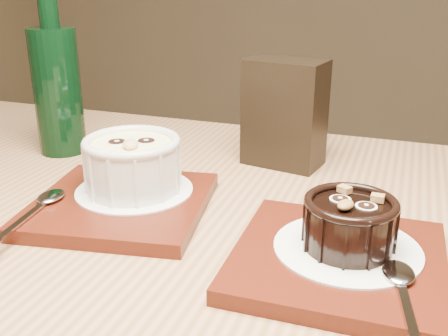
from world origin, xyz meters
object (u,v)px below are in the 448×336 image
object	(u,v)px
tray_left	(121,204)
tray_right	(338,260)
ramekin_white	(133,162)
ramekin_dark	(350,221)
table	(191,319)
condiment_stand	(285,113)
green_bottle	(57,86)

from	to	relation	value
tray_left	tray_right	xyz separation A→B (m)	(0.24, -0.05, 0.00)
ramekin_white	ramekin_dark	world-z (taller)	ramekin_white
table	ramekin_white	world-z (taller)	ramekin_white
condiment_stand	table	bearing A→B (deg)	-100.46
tray_right	ramekin_dark	bearing A→B (deg)	55.31
ramekin_white	ramekin_dark	bearing A→B (deg)	-38.14
table	ramekin_white	distance (m)	0.18
ramekin_dark	green_bottle	distance (m)	0.46
table	ramekin_dark	size ratio (longest dim) A/B	15.17
ramekin_dark	condiment_stand	bearing A→B (deg)	134.02
ramekin_dark	table	bearing A→B (deg)	-158.51
tray_left	tray_right	distance (m)	0.24
ramekin_white	condiment_stand	distance (m)	0.22
ramekin_white	ramekin_dark	distance (m)	0.25
green_bottle	ramekin_white	bearing A→B (deg)	-36.71
tray_left	ramekin_dark	distance (m)	0.25
table	condiment_stand	world-z (taller)	condiment_stand
ramekin_white	tray_right	xyz separation A→B (m)	(0.23, -0.07, -0.04)
table	tray_left	bearing A→B (deg)	155.86
tray_right	condiment_stand	bearing A→B (deg)	111.60
ramekin_dark	condiment_stand	distance (m)	0.26
table	condiment_stand	size ratio (longest dim) A/B	8.82
condiment_stand	tray_left	bearing A→B (deg)	-125.09
ramekin_dark	condiment_stand	size ratio (longest dim) A/B	0.58
table	green_bottle	distance (m)	0.38
tray_left	tray_right	size ratio (longest dim) A/B	1.00
tray_left	condiment_stand	size ratio (longest dim) A/B	1.29
table	green_bottle	size ratio (longest dim) A/B	5.05
ramekin_white	condiment_stand	xyz separation A→B (m)	(0.13, 0.18, 0.02)
tray_left	tray_right	world-z (taller)	same
tray_right	tray_left	bearing A→B (deg)	168.35
condiment_stand	green_bottle	size ratio (longest dim) A/B	0.57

